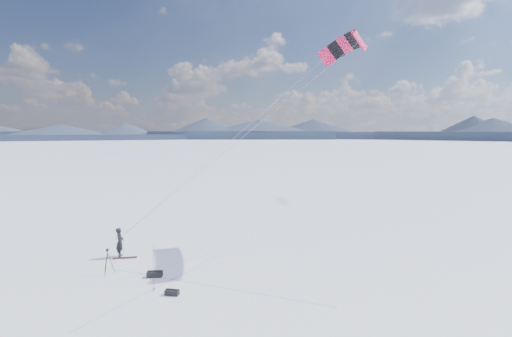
{
  "coord_description": "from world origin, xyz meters",
  "views": [
    {
      "loc": [
        8.02,
        -19.31,
        8.07
      ],
      "look_at": [
        7.38,
        5.44,
        5.49
      ],
      "focal_mm": 26.0,
      "sensor_mm": 36.0,
      "label": 1
    }
  ],
  "objects_px": {
    "snowboard": "(125,258)",
    "gear_bag_b": "(172,292)",
    "gear_bag_a": "(155,274)",
    "snowkiter": "(120,256)",
    "tripod": "(108,258)"
  },
  "relations": [
    {
      "from": "snowboard",
      "to": "gear_bag_b",
      "type": "height_order",
      "value": "gear_bag_b"
    },
    {
      "from": "snowkiter",
      "to": "tripod",
      "type": "distance_m",
      "value": 3.08
    },
    {
      "from": "gear_bag_a",
      "to": "gear_bag_b",
      "type": "relative_size",
      "value": 1.2
    },
    {
      "from": "gear_bag_a",
      "to": "snowboard",
      "type": "bearing_deg",
      "value": 128.93
    },
    {
      "from": "snowboard",
      "to": "gear_bag_a",
      "type": "height_order",
      "value": "gear_bag_a"
    },
    {
      "from": "snowkiter",
      "to": "gear_bag_a",
      "type": "distance_m",
      "value": 4.57
    },
    {
      "from": "gear_bag_a",
      "to": "gear_bag_b",
      "type": "distance_m",
      "value": 2.68
    },
    {
      "from": "snowboard",
      "to": "gear_bag_b",
      "type": "bearing_deg",
      "value": -61.16
    },
    {
      "from": "snowkiter",
      "to": "snowboard",
      "type": "bearing_deg",
      "value": -139.52
    },
    {
      "from": "snowboard",
      "to": "gear_bag_b",
      "type": "relative_size",
      "value": 2.06
    },
    {
      "from": "tripod",
      "to": "gear_bag_a",
      "type": "height_order",
      "value": "tripod"
    },
    {
      "from": "snowkiter",
      "to": "tripod",
      "type": "relative_size",
      "value": 1.28
    },
    {
      "from": "snowboard",
      "to": "tripod",
      "type": "bearing_deg",
      "value": -100.42
    },
    {
      "from": "gear_bag_a",
      "to": "gear_bag_b",
      "type": "bearing_deg",
      "value": -60.0
    },
    {
      "from": "snowboard",
      "to": "gear_bag_a",
      "type": "relative_size",
      "value": 1.72
    }
  ]
}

